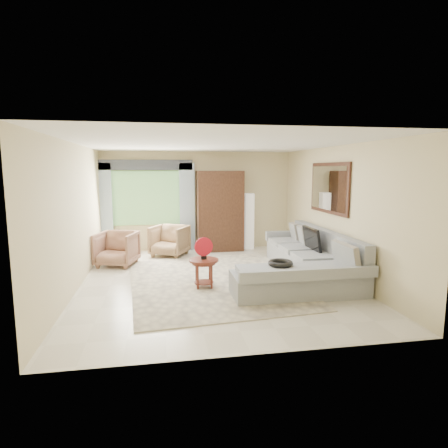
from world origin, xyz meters
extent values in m
plane|color=silver|center=(0.00, 0.00, 0.00)|extent=(6.00, 6.00, 0.00)
cube|color=beige|center=(-0.06, -0.07, 0.01)|extent=(3.32, 4.24, 0.02)
cube|color=#9FA2A7|center=(2.00, 0.50, 0.20)|extent=(0.90, 2.40, 0.40)
cube|color=#9FA2A7|center=(1.30, -1.10, 0.20)|extent=(2.30, 0.80, 0.40)
cube|color=#9FA2A7|center=(2.35, 0.10, 0.65)|extent=(0.20, 3.20, 0.50)
cube|color=#9FA2A7|center=(2.00, 1.78, 0.51)|extent=(0.90, 0.16, 0.22)
cube|color=#9FA2A7|center=(1.30, -1.55, 0.49)|extent=(2.30, 0.10, 0.18)
cube|color=black|center=(2.05, 0.17, 0.72)|extent=(0.14, 0.74, 0.48)
torus|color=black|center=(1.00, -0.98, 0.55)|extent=(0.43, 0.43, 0.09)
cylinder|color=#542416|center=(-0.25, -0.43, 0.51)|extent=(0.53, 0.53, 0.04)
cylinder|color=#542416|center=(-0.25, -0.43, 0.24)|extent=(0.35, 0.35, 0.48)
cylinder|color=red|center=(-0.25, -0.43, 0.76)|extent=(0.34, 0.08, 0.34)
imported|color=#956651|center=(-1.98, 1.51, 0.38)|extent=(1.02, 1.03, 0.76)
imported|color=#A18157|center=(-0.79, 2.30, 0.38)|extent=(1.10, 1.11, 0.76)
imported|color=#999999|center=(-1.87, 2.72, 0.29)|extent=(0.64, 0.60, 0.57)
cube|color=black|center=(0.55, 2.72, 1.05)|extent=(1.20, 0.55, 2.10)
cube|color=silver|center=(1.35, 2.78, 0.75)|extent=(0.24, 0.24, 1.50)
cube|color=#669E59|center=(-1.35, 2.97, 1.40)|extent=(1.80, 0.04, 1.40)
cube|color=#9EB7CC|center=(-2.40, 2.88, 1.15)|extent=(0.40, 0.08, 2.30)
cube|color=#9EB7CC|center=(-0.30, 2.88, 1.15)|extent=(0.40, 0.08, 2.30)
cube|color=#1E232D|center=(-1.35, 2.90, 2.25)|extent=(2.40, 0.12, 0.26)
cube|color=black|center=(2.47, 0.35, 1.75)|extent=(0.04, 1.70, 1.05)
cube|color=white|center=(2.45, 0.35, 1.75)|extent=(0.02, 1.54, 0.90)
camera|label=1|loc=(-1.01, -6.96, 2.13)|focal=30.00mm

